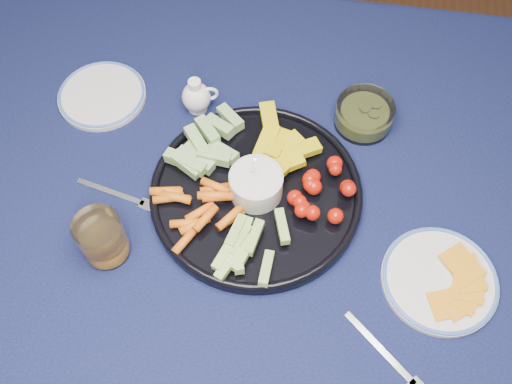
# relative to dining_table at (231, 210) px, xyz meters

# --- Properties ---
(dining_table) EXTENTS (1.67, 1.07, 0.75)m
(dining_table) POSITION_rel_dining_table_xyz_m (0.00, 0.00, 0.00)
(dining_table) COLOR #4A2718
(dining_table) RESTS_ON ground
(crudite_platter) EXTENTS (0.38, 0.38, 0.12)m
(crudite_platter) POSITION_rel_dining_table_xyz_m (0.05, -0.01, 0.11)
(crudite_platter) COLOR black
(crudite_platter) RESTS_ON dining_table
(creamer_pitcher) EXTENTS (0.07, 0.06, 0.08)m
(creamer_pitcher) POSITION_rel_dining_table_xyz_m (-0.09, 0.17, 0.12)
(creamer_pitcher) COLOR white
(creamer_pitcher) RESTS_ON dining_table
(pickle_bowl) EXTENTS (0.11, 0.11, 0.05)m
(pickle_bowl) POSITION_rel_dining_table_xyz_m (0.23, 0.19, 0.11)
(pickle_bowl) COLOR silver
(pickle_bowl) RESTS_ON dining_table
(cheese_plate) EXTENTS (0.19, 0.19, 0.02)m
(cheese_plate) POSITION_rel_dining_table_xyz_m (0.38, -0.13, 0.10)
(cheese_plate) COLOR silver
(cheese_plate) RESTS_ON dining_table
(juice_tumbler) EXTENTS (0.08, 0.08, 0.09)m
(juice_tumbler) POSITION_rel_dining_table_xyz_m (-0.18, -0.16, 0.13)
(juice_tumbler) COLOR silver
(juice_tumbler) RESTS_ON dining_table
(fork_left) EXTENTS (0.16, 0.05, 0.00)m
(fork_left) POSITION_rel_dining_table_xyz_m (-0.18, -0.05, 0.09)
(fork_left) COLOR silver
(fork_left) RESTS_ON dining_table
(fork_right) EXTENTS (0.14, 0.13, 0.00)m
(fork_right) POSITION_rel_dining_table_xyz_m (0.31, -0.27, 0.09)
(fork_right) COLOR silver
(fork_right) RESTS_ON dining_table
(side_plate_extra) EXTENTS (0.18, 0.18, 0.01)m
(side_plate_extra) POSITION_rel_dining_table_xyz_m (-0.29, 0.17, 0.10)
(side_plate_extra) COLOR silver
(side_plate_extra) RESTS_ON dining_table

